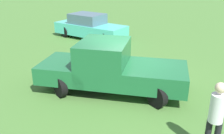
# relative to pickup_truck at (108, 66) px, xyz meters

# --- Properties ---
(ground_plane) EXTENTS (80.00, 80.00, 0.00)m
(ground_plane) POSITION_rel_pickup_truck_xyz_m (-0.02, 0.76, -0.91)
(ground_plane) COLOR #477533
(pickup_truck) EXTENTS (5.02, 4.75, 1.78)m
(pickup_truck) POSITION_rel_pickup_truck_xyz_m (0.00, 0.00, 0.00)
(pickup_truck) COLOR black
(pickup_truck) RESTS_ON ground_plane
(sedan_far) EXTENTS (4.86, 3.17, 1.50)m
(sedan_far) POSITION_rel_pickup_truck_xyz_m (-6.69, 3.26, -0.21)
(sedan_far) COLOR black
(sedan_far) RESTS_ON ground_plane
(person_bystander) EXTENTS (0.40, 0.40, 1.83)m
(person_bystander) POSITION_rel_pickup_truck_xyz_m (4.10, 0.02, 0.13)
(person_bystander) COLOR black
(person_bystander) RESTS_ON ground_plane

